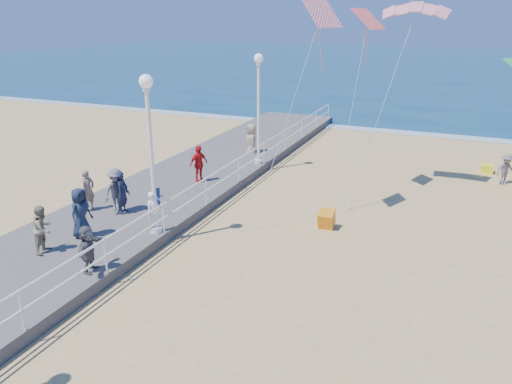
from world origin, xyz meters
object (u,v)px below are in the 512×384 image
at_px(spectator_4, 80,213).
at_px(beach_walker_c, 252,142).
at_px(spectator_3, 199,164).
at_px(box_kite, 326,220).
at_px(spectator_6, 88,190).
at_px(toddler_held, 159,198).
at_px(spectator_1, 43,229).
at_px(lamp_post_mid, 150,139).
at_px(woman_holding_toddler, 154,212).
at_px(lamp_post_far, 259,98).
at_px(spectator_5, 88,249).
at_px(beach_chair_left, 487,169).
at_px(spectator_2, 117,191).
at_px(spectator_0, 122,192).
at_px(beach_walker_a, 506,169).

height_order(spectator_4, beach_walker_c, spectator_4).
height_order(spectator_3, box_kite, spectator_3).
bearing_deg(spectator_6, toddler_held, -93.15).
distance_m(spectator_4, box_kite, 8.61).
bearing_deg(toddler_held, spectator_3, 34.60).
distance_m(toddler_held, spectator_4, 2.61).
bearing_deg(spectator_1, lamp_post_mid, -54.89).
height_order(toddler_held, spectator_4, spectator_4).
relative_size(woman_holding_toddler, toddler_held, 1.99).
relative_size(lamp_post_far, spectator_5, 3.74).
bearing_deg(box_kite, spectator_4, -148.50).
relative_size(toddler_held, spectator_3, 0.45).
xyz_separation_m(lamp_post_far, beach_chair_left, (10.56, 4.20, -3.46)).
distance_m(spectator_2, spectator_4, 2.29).
bearing_deg(lamp_post_far, woman_holding_toddler, -90.32).
bearing_deg(spectator_3, spectator_6, 176.04).
distance_m(lamp_post_mid, beach_walker_c, 11.23).
bearing_deg(spectator_1, toddler_held, -54.78).
distance_m(spectator_0, spectator_5, 4.51).
relative_size(spectator_2, spectator_6, 1.07).
relative_size(spectator_0, spectator_3, 0.98).
xyz_separation_m(lamp_post_mid, spectator_2, (-2.38, 0.99, -2.41)).
bearing_deg(spectator_0, lamp_post_mid, -129.71).
xyz_separation_m(spectator_3, beach_walker_a, (12.58, 6.20, -0.50)).
bearing_deg(spectator_2, beach_chair_left, -31.26).
relative_size(lamp_post_mid, spectator_2, 3.11).
bearing_deg(box_kite, spectator_6, -164.31).
xyz_separation_m(woman_holding_toddler, spectator_0, (-2.08, 1.04, 0.08)).
relative_size(toddler_held, spectator_5, 0.51).
xyz_separation_m(toddler_held, beach_walker_c, (-1.27, 10.71, -0.65)).
xyz_separation_m(spectator_6, box_kite, (8.51, 2.77, -0.89)).
bearing_deg(spectator_5, spectator_1, 64.63).
xyz_separation_m(woman_holding_toddler, box_kite, (5.08, 3.52, -0.83)).
distance_m(toddler_held, spectator_3, 5.43).
bearing_deg(lamp_post_far, beach_walker_a, 12.72).
relative_size(spectator_4, beach_chair_left, 3.12).
height_order(toddler_held, beach_walker_c, toddler_held).
distance_m(lamp_post_far, spectator_3, 4.59).
bearing_deg(lamp_post_far, beach_walker_c, 122.48).
bearing_deg(lamp_post_mid, spectator_4, -148.32).
bearing_deg(beach_walker_a, spectator_1, -168.77).
relative_size(spectator_0, beach_walker_a, 1.12).
distance_m(lamp_post_far, spectator_4, 10.76).
bearing_deg(spectator_1, beach_walker_c, -17.76).
xyz_separation_m(spectator_2, box_kite, (7.41, 2.50, -0.95)).
bearing_deg(spectator_2, toddler_held, -94.04).
bearing_deg(woman_holding_toddler, lamp_post_far, 19.02).
distance_m(woman_holding_toddler, spectator_2, 2.55).
xyz_separation_m(spectator_0, box_kite, (7.16, 2.48, -0.91)).
xyz_separation_m(spectator_6, beach_walker_a, (14.74, 10.83, -0.47)).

